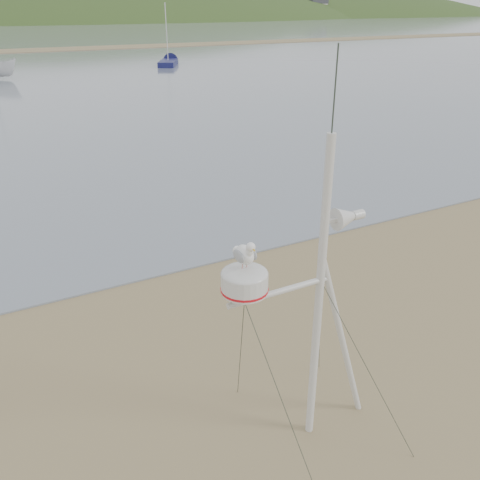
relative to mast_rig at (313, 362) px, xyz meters
name	(u,v)px	position (x,y,z in m)	size (l,w,h in m)	color
ground	(116,431)	(-2.38, 1.33, -1.25)	(560.00, 560.00, 0.00)	olive
hill_ridge	(7,71)	(16.13, 236.33, -20.95)	(620.00, 180.00, 80.00)	#263B18
mast_rig	(313,362)	(0.00, 0.00, 0.00)	(2.30, 2.45, 5.18)	silver
sailboat_blue_far	(170,61)	(16.17, 47.07, -0.95)	(4.21, 6.19, 6.18)	#141649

